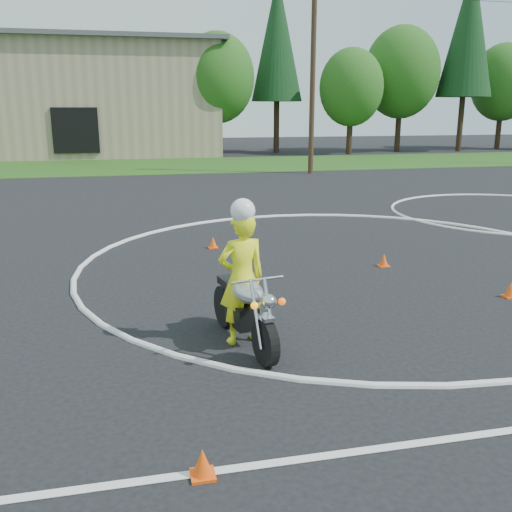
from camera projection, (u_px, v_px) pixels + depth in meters
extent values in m
plane|color=black|center=(407.00, 307.00, 10.26)|extent=(120.00, 120.00, 0.00)
cube|color=#1E4714|center=(205.00, 165.00, 35.74)|extent=(120.00, 10.00, 0.02)
torus|color=silver|center=(346.00, 263.00, 13.09)|extent=(12.12, 12.12, 0.12)
torus|color=silver|center=(512.00, 212.00, 19.51)|extent=(8.10, 8.10, 0.10)
cube|color=silver|center=(322.00, 456.00, 5.84)|extent=(8.00, 0.12, 0.01)
cylinder|color=black|center=(265.00, 342.00, 7.85)|extent=(0.26, 0.70, 0.68)
cylinder|color=black|center=(225.00, 306.00, 9.26)|extent=(0.26, 0.70, 0.68)
cube|color=black|center=(242.00, 314.00, 8.58)|extent=(0.43, 0.67, 0.34)
ellipsoid|color=silver|center=(248.00, 291.00, 8.27)|extent=(0.54, 0.79, 0.32)
cube|color=black|center=(233.00, 284.00, 8.79)|extent=(0.42, 0.73, 0.11)
cylinder|color=silver|center=(256.00, 314.00, 7.80)|extent=(0.13, 0.41, 0.91)
cylinder|color=silver|center=(269.00, 312.00, 7.88)|extent=(0.13, 0.41, 0.91)
cube|color=silver|center=(266.00, 318.00, 7.74)|extent=(0.20, 0.28, 0.06)
cylinder|color=silver|center=(257.00, 280.00, 7.90)|extent=(0.79, 0.19, 0.04)
sphere|color=silver|center=(269.00, 302.00, 7.60)|extent=(0.20, 0.20, 0.20)
sphere|color=orange|center=(254.00, 306.00, 7.55)|extent=(0.10, 0.10, 0.10)
sphere|color=#DB4C0A|center=(282.00, 301.00, 7.70)|extent=(0.10, 0.10, 0.10)
cylinder|color=white|center=(242.00, 310.00, 9.08)|extent=(0.26, 0.91, 0.09)
imported|color=#F6FD1A|center=(242.00, 279.00, 8.49)|extent=(0.81, 0.61, 2.01)
sphere|color=white|center=(243.00, 211.00, 8.18)|extent=(0.36, 0.36, 0.36)
cone|color=#FF500D|center=(213.00, 242.00, 14.50)|extent=(0.22, 0.22, 0.30)
cube|color=#FF500D|center=(213.00, 248.00, 14.54)|extent=(0.24, 0.24, 0.03)
cone|color=#FF500D|center=(510.00, 290.00, 10.72)|extent=(0.22, 0.22, 0.30)
cube|color=#FF500D|center=(510.00, 297.00, 10.76)|extent=(0.24, 0.24, 0.03)
cone|color=#FF500D|center=(202.00, 463.00, 5.50)|extent=(0.22, 0.22, 0.30)
cube|color=#FF500D|center=(203.00, 475.00, 5.53)|extent=(0.24, 0.24, 0.03)
cone|color=#FF500D|center=(384.00, 260.00, 12.82)|extent=(0.22, 0.22, 0.30)
cube|color=#FF500D|center=(383.00, 266.00, 12.85)|extent=(0.24, 0.24, 0.03)
cube|color=black|center=(76.00, 130.00, 38.16)|extent=(3.00, 0.16, 3.00)
cylinder|color=#382619|center=(218.00, 133.00, 42.37)|extent=(0.44, 0.44, 3.24)
ellipsoid|color=#1E5116|center=(217.00, 78.00, 41.37)|extent=(5.40, 5.40, 6.48)
cylinder|color=#382619|center=(276.00, 127.00, 45.23)|extent=(0.44, 0.44, 3.96)
cone|color=black|center=(277.00, 38.00, 43.55)|extent=(3.96, 3.96, 9.35)
cylinder|color=#382619|center=(349.00, 135.00, 43.60)|extent=(0.44, 0.44, 2.88)
ellipsoid|color=#1E5116|center=(351.00, 87.00, 42.72)|extent=(4.80, 4.80, 5.76)
cylinder|color=#382619|center=(398.00, 129.00, 46.47)|extent=(0.44, 0.44, 3.60)
ellipsoid|color=#1E5116|center=(401.00, 72.00, 45.36)|extent=(6.00, 6.00, 7.20)
cylinder|color=#382619|center=(460.00, 124.00, 46.50)|extent=(0.44, 0.44, 4.32)
cone|color=black|center=(469.00, 29.00, 44.67)|extent=(4.32, 4.32, 10.20)
cylinder|color=#382619|center=(498.00, 130.00, 49.59)|extent=(0.44, 0.44, 3.24)
ellipsoid|color=#1E5116|center=(503.00, 82.00, 48.59)|extent=(5.40, 5.40, 6.48)
cylinder|color=#382619|center=(163.00, 136.00, 42.51)|extent=(0.44, 0.44, 2.88)
ellipsoid|color=#1E5116|center=(161.00, 87.00, 41.62)|extent=(4.80, 4.80, 5.76)
cylinder|color=#473321|center=(313.00, 78.00, 29.89)|extent=(0.28, 0.28, 10.00)
cylinder|color=black|center=(484.00, 1.00, 31.48)|extent=(20.00, 0.02, 0.02)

